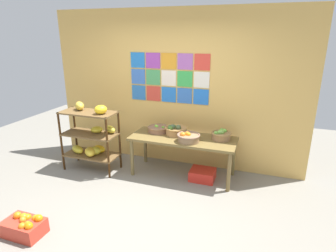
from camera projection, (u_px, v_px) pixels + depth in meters
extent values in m
plane|color=gray|center=(130.00, 216.00, 3.70)|extent=(9.57, 9.57, 0.00)
cube|color=#DEAD57|center=(174.00, 90.00, 4.91)|extent=(4.52, 0.06, 2.69)
cube|color=blue|center=(138.00, 60.00, 4.94)|extent=(0.26, 0.01, 0.26)
cube|color=purple|center=(153.00, 61.00, 4.85)|extent=(0.26, 0.01, 0.26)
cube|color=orange|center=(169.00, 61.00, 4.76)|extent=(0.26, 0.01, 0.26)
cube|color=#A45BAF|center=(185.00, 62.00, 4.67)|extent=(0.26, 0.01, 0.26)
cube|color=red|center=(202.00, 62.00, 4.58)|extent=(0.26, 0.01, 0.26)
cube|color=#396BC8|center=(138.00, 77.00, 5.03)|extent=(0.26, 0.01, 0.26)
cube|color=#469C5A|center=(153.00, 77.00, 4.94)|extent=(0.26, 0.01, 0.26)
cube|color=#F4E3D0|center=(169.00, 78.00, 4.85)|extent=(0.26, 0.01, 0.26)
cube|color=green|center=(185.00, 79.00, 4.76)|extent=(0.26, 0.01, 0.26)
cube|color=silver|center=(202.00, 80.00, 4.67)|extent=(0.26, 0.01, 0.26)
cube|color=#2C6CB8|center=(139.00, 92.00, 5.11)|extent=(0.26, 0.01, 0.26)
cube|color=#CE3E30|center=(153.00, 94.00, 5.02)|extent=(0.26, 0.01, 0.26)
cube|color=blue|center=(169.00, 95.00, 4.93)|extent=(0.26, 0.01, 0.26)
cube|color=blue|center=(185.00, 96.00, 4.84)|extent=(0.26, 0.01, 0.26)
cube|color=blue|center=(201.00, 97.00, 4.75)|extent=(0.26, 0.01, 0.26)
cylinder|color=#37200B|center=(61.00, 142.00, 4.82)|extent=(0.04, 0.04, 1.04)
cylinder|color=#37200B|center=(108.00, 149.00, 4.54)|extent=(0.04, 0.04, 1.04)
cylinder|color=#37200B|center=(76.00, 134.00, 5.17)|extent=(0.04, 0.04, 1.04)
cylinder|color=#37200B|center=(120.00, 140.00, 4.89)|extent=(0.04, 0.04, 1.04)
cube|color=brown|center=(92.00, 155.00, 4.93)|extent=(0.94, 0.43, 0.03)
ellipsoid|color=yellow|center=(95.00, 151.00, 4.88)|extent=(0.25, 0.21, 0.14)
ellipsoid|color=yellow|center=(99.00, 149.00, 4.98)|extent=(0.27, 0.21, 0.13)
ellipsoid|color=gold|center=(78.00, 149.00, 4.95)|extent=(0.32, 0.25, 0.13)
ellipsoid|color=yellow|center=(90.00, 152.00, 4.84)|extent=(0.31, 0.32, 0.15)
cube|color=brown|center=(90.00, 134.00, 4.82)|extent=(0.94, 0.43, 0.02)
ellipsoid|color=gold|center=(110.00, 129.00, 4.83)|extent=(0.28, 0.24, 0.12)
ellipsoid|color=yellow|center=(97.00, 130.00, 4.83)|extent=(0.26, 0.24, 0.11)
cube|color=brown|center=(88.00, 113.00, 4.70)|extent=(0.94, 0.43, 0.02)
ellipsoid|color=yellow|center=(101.00, 110.00, 4.55)|extent=(0.27, 0.27, 0.15)
ellipsoid|color=yellow|center=(80.00, 106.00, 4.79)|extent=(0.27, 0.27, 0.14)
cube|color=brown|center=(183.00, 139.00, 4.59)|extent=(1.71, 0.67, 0.04)
cylinder|color=brown|center=(132.00, 158.00, 4.69)|extent=(0.06, 0.06, 0.63)
cylinder|color=brown|center=(229.00, 172.00, 4.19)|extent=(0.06, 0.06, 0.63)
cylinder|color=brown|center=(145.00, 146.00, 5.19)|extent=(0.06, 0.06, 0.63)
cylinder|color=brown|center=(233.00, 158.00, 4.69)|extent=(0.06, 0.06, 0.63)
cylinder|color=#8A6B4A|center=(188.00, 138.00, 4.40)|extent=(0.33, 0.33, 0.11)
torus|color=#85664F|center=(189.00, 135.00, 4.39)|extent=(0.36, 0.36, 0.03)
sphere|color=orange|center=(183.00, 135.00, 4.37)|extent=(0.09, 0.09, 0.09)
sphere|color=orange|center=(187.00, 134.00, 4.41)|extent=(0.08, 0.08, 0.08)
sphere|color=orange|center=(189.00, 135.00, 4.38)|extent=(0.07, 0.07, 0.07)
cylinder|color=#8A6148|center=(158.00, 129.00, 4.84)|extent=(0.35, 0.35, 0.08)
torus|color=olive|center=(158.00, 127.00, 4.83)|extent=(0.37, 0.37, 0.02)
sphere|color=#77CA3C|center=(157.00, 127.00, 4.83)|extent=(0.05, 0.05, 0.05)
sphere|color=#78CC37|center=(163.00, 127.00, 4.81)|extent=(0.05, 0.05, 0.05)
sphere|color=#79D033|center=(156.00, 126.00, 4.86)|extent=(0.05, 0.05, 0.05)
cylinder|color=#997048|center=(221.00, 136.00, 4.49)|extent=(0.29, 0.29, 0.10)
torus|color=#9A7544|center=(221.00, 133.00, 4.47)|extent=(0.32, 0.32, 0.03)
sphere|color=#70BA3D|center=(221.00, 132.00, 4.49)|extent=(0.08, 0.08, 0.08)
sphere|color=#74C343|center=(225.00, 131.00, 4.53)|extent=(0.07, 0.07, 0.07)
sphere|color=#6CB93F|center=(222.00, 131.00, 4.56)|extent=(0.07, 0.07, 0.07)
sphere|color=#76BA47|center=(216.00, 133.00, 4.44)|extent=(0.07, 0.07, 0.07)
sphere|color=#7AAD46|center=(222.00, 132.00, 4.45)|extent=(0.08, 0.08, 0.08)
sphere|color=#78B54A|center=(220.00, 132.00, 4.45)|extent=(0.07, 0.07, 0.07)
cylinder|color=#B28049|center=(176.00, 131.00, 4.71)|extent=(0.35, 0.35, 0.11)
torus|color=#B18343|center=(176.00, 128.00, 4.70)|extent=(0.37, 0.37, 0.03)
sphere|color=#436D27|center=(170.00, 128.00, 4.64)|extent=(0.09, 0.09, 0.09)
sphere|color=#455934|center=(178.00, 128.00, 4.65)|extent=(0.09, 0.09, 0.09)
sphere|color=#437133|center=(174.00, 127.00, 4.73)|extent=(0.08, 0.08, 0.08)
sphere|color=#435A3A|center=(173.00, 127.00, 4.67)|extent=(0.09, 0.09, 0.09)
sphere|color=#3B6533|center=(170.00, 128.00, 4.67)|extent=(0.09, 0.09, 0.09)
cube|color=red|center=(203.00, 175.00, 4.61)|extent=(0.40, 0.33, 0.17)
cube|color=red|center=(24.00, 228.00, 3.34)|extent=(0.47, 0.30, 0.19)
sphere|color=orange|center=(36.00, 218.00, 3.35)|extent=(0.09, 0.09, 0.09)
sphere|color=orange|center=(28.00, 218.00, 3.37)|extent=(0.09, 0.09, 0.09)
sphere|color=orange|center=(24.00, 217.00, 3.35)|extent=(0.10, 0.10, 0.10)
sphere|color=orange|center=(29.00, 226.00, 3.19)|extent=(0.09, 0.09, 0.09)
sphere|color=orange|center=(39.00, 218.00, 3.32)|extent=(0.09, 0.09, 0.09)
sphere|color=orange|center=(22.00, 226.00, 3.21)|extent=(0.08, 0.08, 0.08)
sphere|color=orange|center=(23.00, 220.00, 3.30)|extent=(0.08, 0.08, 0.08)
sphere|color=orange|center=(27.00, 224.00, 3.23)|extent=(0.07, 0.07, 0.07)
sphere|color=orange|center=(17.00, 216.00, 3.37)|extent=(0.10, 0.10, 0.10)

